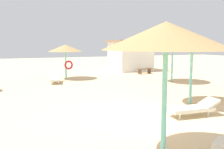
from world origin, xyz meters
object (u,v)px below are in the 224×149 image
object	(u,v)px
lounger_1	(194,108)
bench_0	(145,70)
beach_cabana	(130,55)
parasol_0	(65,49)
lounger_0	(55,78)
parasol_2	(166,36)
parasol_4	(173,44)
parasol_1	(192,42)

from	to	relation	value
lounger_1	bench_0	world-z (taller)	lounger_1
bench_0	beach_cabana	bearing A→B (deg)	86.69
parasol_0	lounger_0	xyz separation A→B (m)	(-1.09, -1.68, -1.96)
bench_0	parasol_2	bearing A→B (deg)	-118.70
parasol_4	beach_cabana	xyz separation A→B (m)	(0.76, 7.92, -1.11)
parasol_4	lounger_1	world-z (taller)	parasol_4
beach_cabana	parasol_0	bearing A→B (deg)	-153.98
parasol_2	beach_cabana	size ratio (longest dim) A/B	0.79
lounger_0	lounger_1	xyz separation A→B (m)	(3.34, -9.81, -0.01)
lounger_0	lounger_1	distance (m)	10.37
bench_0	parasol_0	bearing A→B (deg)	-177.31
parasol_0	lounger_1	distance (m)	11.87
bench_0	lounger_1	bearing A→B (deg)	-112.14
parasol_0	bench_0	size ratio (longest dim) A/B	1.67
parasol_2	parasol_4	xyz separation A→B (m)	(7.16, 9.41, -0.17)
parasol_2	lounger_0	size ratio (longest dim) A/B	1.60
lounger_0	beach_cabana	world-z (taller)	beach_cabana
parasol_1	lounger_1	xyz separation A→B (m)	(-1.10, -1.51, -2.40)
lounger_0	lounger_1	size ratio (longest dim) A/B	1.00
parasol_0	parasol_4	size ratio (longest dim) A/B	0.87
parasol_1	parasol_2	bearing A→B (deg)	-136.54
lounger_0	lounger_1	world-z (taller)	lounger_0
parasol_4	lounger_1	bearing A→B (deg)	-120.82
parasol_1	bench_0	size ratio (longest dim) A/B	1.97
beach_cabana	bench_0	bearing A→B (deg)	-93.31
lounger_1	bench_0	size ratio (longest dim) A/B	1.27
parasol_0	bench_0	xyz separation A→B (m)	(7.06, 0.33, -1.94)
parasol_2	parasol_4	bearing A→B (deg)	52.73
parasol_0	beach_cabana	bearing A→B (deg)	26.02
bench_0	parasol_1	bearing A→B (deg)	-109.79
parasol_2	lounger_1	bearing A→B (deg)	38.25
parasol_4	bench_0	xyz separation A→B (m)	(0.57, 4.71, -2.28)
parasol_4	lounger_1	distance (m)	8.60
parasol_2	parasol_4	size ratio (longest dim) A/B	1.06
parasol_4	bench_0	size ratio (longest dim) A/B	1.91
parasol_0	lounger_1	bearing A→B (deg)	-78.92
beach_cabana	lounger_1	bearing A→B (deg)	-108.39
lounger_0	parasol_1	bearing A→B (deg)	-61.85
parasol_0	parasol_2	distance (m)	13.82
parasol_0	lounger_0	bearing A→B (deg)	-123.06
bench_0	beach_cabana	size ratio (longest dim) A/B	0.39
parasol_1	parasol_4	world-z (taller)	parasol_1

